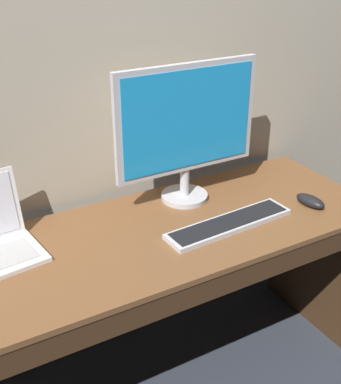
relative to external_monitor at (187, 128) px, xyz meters
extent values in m
cube|color=brown|center=(-0.26, -0.15, -0.30)|extent=(1.77, 0.60, 0.02)
cube|color=#3D2716|center=(0.61, -0.15, -0.67)|extent=(0.04, 0.55, 0.70)
cube|color=#3D2716|center=(-0.26, -0.44, -0.35)|extent=(1.70, 0.02, 0.08)
cylinder|color=#B7B7BC|center=(0.00, 0.01, -0.28)|extent=(0.18, 0.18, 0.02)
cylinder|color=#B7B7BC|center=(0.00, 0.01, -0.22)|extent=(0.04, 0.04, 0.11)
cube|color=#B7B7BC|center=(0.00, 0.00, 0.04)|extent=(0.57, 0.02, 0.40)
cube|color=#198CD8|center=(0.00, -0.01, 0.04)|extent=(0.52, 0.00, 0.36)
cube|color=#BCBCC1|center=(0.03, -0.25, -0.28)|extent=(0.49, 0.14, 0.02)
cube|color=black|center=(0.03, -0.25, -0.27)|extent=(0.46, 0.12, 0.00)
ellipsoid|color=black|center=(0.38, -0.27, -0.27)|extent=(0.07, 0.13, 0.04)
camera|label=1|loc=(-0.90, -1.47, 0.62)|focal=47.15mm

